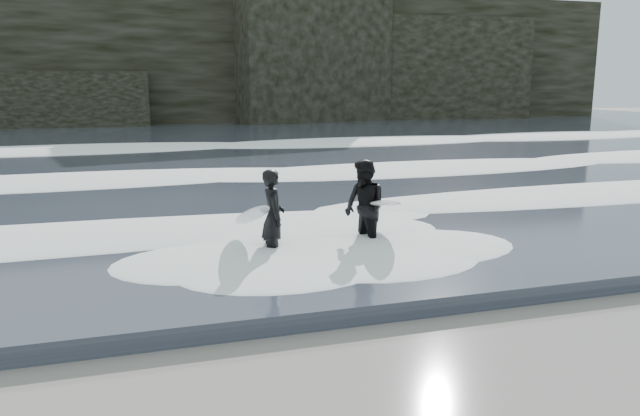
# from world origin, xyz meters

# --- Properties ---
(sea) EXTENTS (90.00, 52.00, 0.30)m
(sea) POSITION_xyz_m (0.00, 29.00, 0.15)
(sea) COLOR #2F3542
(sea) RESTS_ON ground
(headland) EXTENTS (70.00, 9.00, 10.00)m
(headland) POSITION_xyz_m (0.00, 46.00, 5.00)
(headland) COLOR black
(headland) RESTS_ON ground
(foam_near) EXTENTS (60.00, 3.20, 0.20)m
(foam_near) POSITION_xyz_m (0.00, 9.00, 0.40)
(foam_near) COLOR white
(foam_near) RESTS_ON sea
(foam_mid) EXTENTS (60.00, 4.00, 0.24)m
(foam_mid) POSITION_xyz_m (0.00, 16.00, 0.42)
(foam_mid) COLOR white
(foam_mid) RESTS_ON sea
(foam_far) EXTENTS (60.00, 4.80, 0.30)m
(foam_far) POSITION_xyz_m (0.00, 25.00, 0.45)
(foam_far) COLOR white
(foam_far) RESTS_ON sea
(surfer_left) EXTENTS (0.93, 1.84, 1.79)m
(surfer_left) POSITION_xyz_m (-2.18, 6.46, 0.90)
(surfer_left) COLOR black
(surfer_left) RESTS_ON ground
(surfer_right) EXTENTS (1.52, 2.36, 1.89)m
(surfer_right) POSITION_xyz_m (-0.22, 6.48, 0.95)
(surfer_right) COLOR black
(surfer_right) RESTS_ON ground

